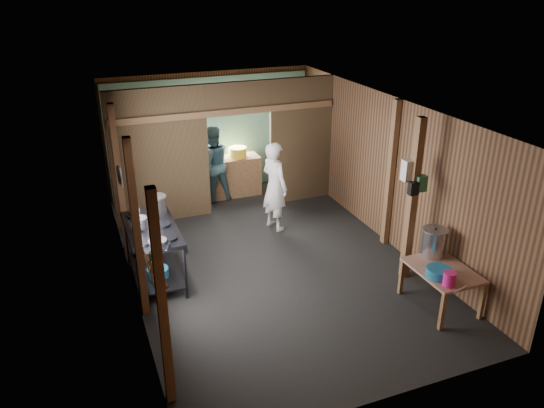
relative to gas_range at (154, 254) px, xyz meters
name	(u,v)px	position (x,y,z in m)	size (l,w,h in m)	color
floor	(268,259)	(1.88, -0.04, -0.46)	(4.50, 7.00, 0.00)	black
ceiling	(267,108)	(1.88, -0.04, 2.14)	(4.50, 7.00, 0.00)	#413B37
wall_back	(210,132)	(1.88, 3.46, 0.84)	(4.50, 0.00, 2.60)	brown
wall_front	(388,305)	(1.88, -3.54, 0.84)	(4.50, 0.00, 2.60)	brown
wall_left	(124,209)	(-0.37, -0.04, 0.84)	(0.00, 7.00, 2.60)	brown
wall_right	(387,170)	(4.13, -0.04, 0.84)	(0.00, 7.00, 2.60)	brown
partition_left	(160,157)	(0.55, 2.16, 0.84)	(1.85, 0.10, 2.60)	brown
partition_right	(301,141)	(3.46, 2.16, 0.84)	(1.35, 0.10, 2.60)	brown
partition_header	(238,97)	(2.13, 2.16, 1.84)	(1.30, 0.10, 0.60)	brown
turquoise_panel	(211,135)	(1.88, 3.40, 0.79)	(4.40, 0.06, 2.50)	#69A8A9
back_counter	(232,176)	(2.18, 2.91, -0.03)	(1.20, 0.50, 0.85)	#8D5F3E
wall_clock	(221,105)	(2.13, 3.36, 1.44)	(0.20, 0.20, 0.03)	silver
post_left_a	(162,303)	(-0.30, -2.64, 0.84)	(0.10, 0.12, 2.60)	#8D5F3E
post_left_b	(137,231)	(-0.30, -0.84, 0.84)	(0.10, 0.12, 2.60)	#8D5F3E
post_left_c	(119,181)	(-0.30, 1.16, 0.84)	(0.10, 0.12, 2.60)	#8D5F3E
post_right	(390,175)	(4.06, -0.24, 0.84)	(0.10, 0.12, 2.60)	#8D5F3E
post_free	(412,201)	(3.73, -1.34, 0.84)	(0.12, 0.12, 2.60)	#8D5F3E
cross_beam	(227,112)	(1.88, 2.11, 1.59)	(4.40, 0.12, 0.12)	#8D5F3E
pan_lid_big	(121,177)	(-0.33, 0.36, 1.19)	(0.34, 0.34, 0.03)	gray
pan_lid_small	(119,175)	(-0.33, 0.76, 1.09)	(0.30, 0.30, 0.03)	black
wall_shelf	(155,271)	(-0.27, -2.14, 0.94)	(0.14, 0.80, 0.03)	#8D5F3E
jar_white	(159,277)	(-0.27, -2.39, 1.01)	(0.07, 0.07, 0.10)	silver
jar_yellow	(155,266)	(-0.27, -2.14, 1.01)	(0.08, 0.08, 0.10)	yellow
jar_green	(152,257)	(-0.27, -1.92, 1.01)	(0.06, 0.06, 0.10)	#276842
bag_white	(410,170)	(3.68, -1.26, 1.32)	(0.22, 0.15, 0.32)	silver
bag_green	(421,183)	(3.80, -1.40, 1.14)	(0.16, 0.12, 0.24)	#276842
bag_black	(413,188)	(3.66, -1.42, 1.09)	(0.14, 0.10, 0.20)	black
gas_range	(154,254)	(0.00, 0.00, 0.00)	(0.79, 1.55, 0.91)	black
prep_table	(440,288)	(3.71, -2.23, -0.15)	(0.75, 1.03, 0.61)	#A27969
stove_pot_large	(156,206)	(0.17, 0.46, 0.60)	(0.33, 0.33, 0.33)	#ADACB7
stove_pot_med	(140,224)	(-0.17, 0.01, 0.54)	(0.24, 0.24, 0.21)	#ADACB7
stove_saucepan	(135,212)	(-0.17, 0.54, 0.51)	(0.17, 0.17, 0.11)	#ADACB7
frying_pan	(158,241)	(0.00, -0.53, 0.48)	(0.27, 0.49, 0.06)	gray
blue_tub_front	(158,272)	(0.00, -0.22, -0.21)	(0.33, 0.33, 0.14)	#1D6B93
blue_tub_back	(152,257)	(0.00, 0.32, -0.22)	(0.27, 0.27, 0.11)	#1D6B93
stock_pot	(434,243)	(3.83, -1.83, 0.36)	(0.38, 0.38, 0.45)	#ADACB7
wash_basin	(439,272)	(3.52, -2.37, 0.22)	(0.35, 0.35, 0.13)	#1D6B93
pink_bucket	(449,279)	(3.50, -2.61, 0.25)	(0.17, 0.17, 0.20)	#D72080
knife	(460,290)	(3.57, -2.75, 0.16)	(0.30, 0.04, 0.01)	#ADACB7
yellow_tub	(238,152)	(2.32, 2.91, 0.50)	(0.39, 0.39, 0.21)	yellow
red_cup	(215,157)	(1.82, 2.91, 0.46)	(0.12, 0.12, 0.14)	#C53C2A
cook	(275,186)	(2.44, 1.05, 0.39)	(0.62, 0.40, 1.69)	white
worker_back	(213,164)	(1.72, 2.77, 0.36)	(0.79, 0.62, 1.63)	#3F6A77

